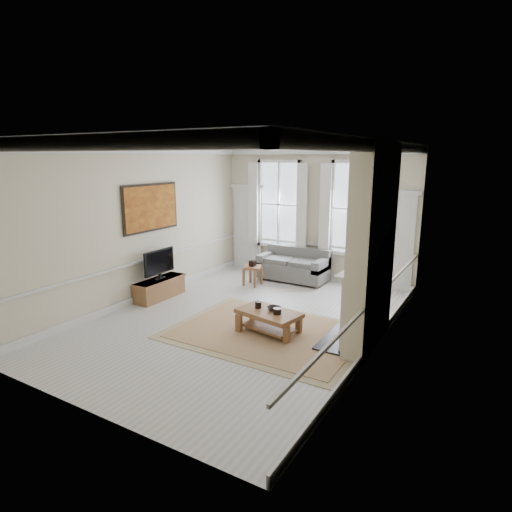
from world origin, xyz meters
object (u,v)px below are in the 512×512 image
Objects in this scene: sofa at (294,267)px; tv_stand at (160,289)px; coffee_table at (269,315)px; side_table at (253,270)px.

sofa reaches higher than tv_stand.
sofa is 1.39× the size of tv_stand.
coffee_table is at bearing -71.83° from sofa.
side_table reaches higher than coffee_table.
sofa is at bearing 55.58° from tv_stand.
side_table is at bearing -125.83° from sofa.
tv_stand is at bearing -177.77° from coffee_table.
tv_stand is (-1.98, -2.90, -0.13)m from sofa.
side_table is 3.02m from coffee_table.
tv_stand reaches higher than coffee_table.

